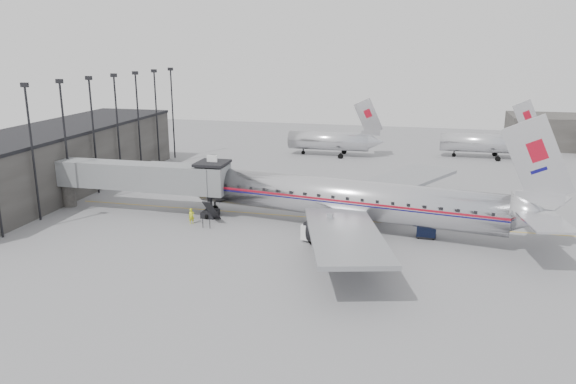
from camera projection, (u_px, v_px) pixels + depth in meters
name	position (u px, v px, depth m)	size (l,w,h in m)	color
ground	(281.00, 233.00, 58.96)	(160.00, 160.00, 0.00)	slate
terminal	(53.00, 161.00, 74.94)	(12.00, 46.00, 8.00)	#32302E
apron_line	(319.00, 218.00, 63.92)	(0.15, 60.00, 0.01)	gold
jet_bridge	(150.00, 178.00, 65.06)	(21.00, 6.20, 7.10)	slate
floodlight_masts	(106.00, 127.00, 75.17)	(0.90, 42.25, 15.25)	black
distant_aircraft_near	(330.00, 140.00, 98.10)	(16.39, 3.20, 10.26)	silver
distant_aircraft_mid	(483.00, 142.00, 96.02)	(16.39, 3.20, 10.26)	silver
airliner	(350.00, 199.00, 59.25)	(41.79, 38.43, 13.29)	silver
service_van	(331.00, 230.00, 55.48)	(5.89, 3.27, 2.62)	white
baggage_cart_navy	(426.00, 230.00, 57.29)	(2.07, 1.62, 1.55)	black
baggage_cart_white	(350.00, 253.00, 51.16)	(2.23, 1.94, 1.48)	white
ramp_worker	(192.00, 216.00, 61.71)	(0.63, 0.41, 1.72)	#D0DD1A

